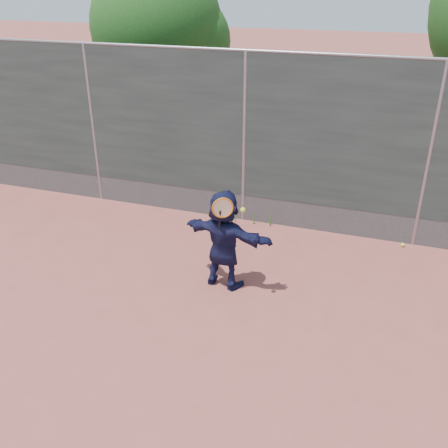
% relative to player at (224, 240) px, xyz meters
% --- Properties ---
extents(ground, '(80.00, 80.00, 0.00)m').
position_rel_player_xyz_m(ground, '(-0.37, -1.33, -0.74)').
color(ground, '#9E4C42').
rests_on(ground, ground).
extents(player, '(1.42, 0.67, 1.47)m').
position_rel_player_xyz_m(player, '(0.00, 0.00, 0.00)').
color(player, '#16193E').
rests_on(player, ground).
extents(ball_ground, '(0.07, 0.07, 0.07)m').
position_rel_player_xyz_m(ball_ground, '(2.48, 2.02, -0.70)').
color(ball_ground, '#D7EE34').
rests_on(ball_ground, ground).
extents(fence, '(20.00, 0.06, 3.03)m').
position_rel_player_xyz_m(fence, '(-0.37, 2.17, 0.85)').
color(fence, '#38423D').
rests_on(fence, ground).
extents(swing_action, '(0.47, 0.19, 0.51)m').
position_rel_player_xyz_m(swing_action, '(0.08, -0.21, 0.57)').
color(swing_action, orange).
rests_on(swing_action, ground).
extents(tree_left, '(3.15, 3.00, 4.53)m').
position_rel_player_xyz_m(tree_left, '(-3.21, 5.22, 2.20)').
color(tree_left, '#382314').
rests_on(tree_left, ground).
extents(weed_clump, '(0.68, 0.07, 0.30)m').
position_rel_player_xyz_m(weed_clump, '(-0.07, 2.05, -0.60)').
color(weed_clump, '#387226').
rests_on(weed_clump, ground).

